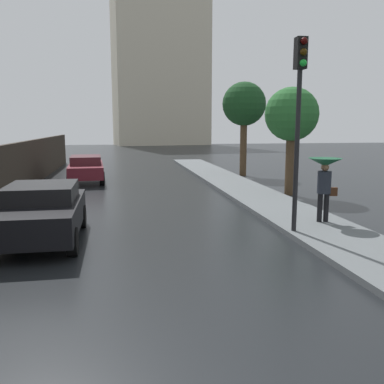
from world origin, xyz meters
TOP-DOWN VIEW (x-y plane):
  - car_black_near_kerb at (-2.10, 7.61)m, footprint 1.92×3.97m
  - car_maroon_mid_road at (-1.86, 18.64)m, footprint 1.93×4.65m
  - pedestrian_with_umbrella_near at (5.41, 7.85)m, footprint 0.92×0.92m
  - traffic_light at (4.19, 7.00)m, footprint 0.26×0.39m
  - street_tree_near at (6.63, 13.16)m, footprint 2.14×2.14m
  - street_tree_far at (6.70, 19.95)m, footprint 2.41×2.41m
  - distant_tower at (5.99, 58.94)m, footprint 14.02×8.03m

SIDE VIEW (x-z plane):
  - car_maroon_mid_road at x=-1.86m, z-range 0.05..1.38m
  - car_black_near_kerb at x=-2.10m, z-range 0.04..1.44m
  - pedestrian_with_umbrella_near at x=5.41m, z-range 0.63..2.42m
  - street_tree_near at x=6.63m, z-range 1.03..5.37m
  - traffic_light at x=4.19m, z-range 1.03..5.82m
  - street_tree_far at x=6.70m, z-range 1.32..6.53m
  - distant_tower at x=5.99m, z-range 0.00..23.57m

